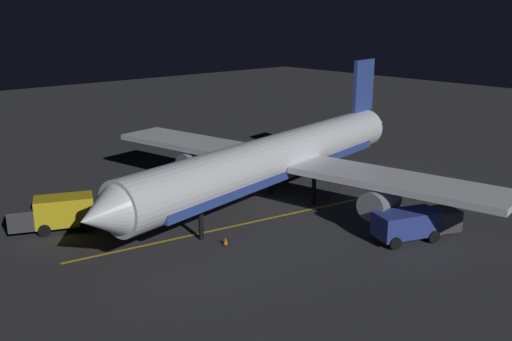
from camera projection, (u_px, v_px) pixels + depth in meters
The scene contains 9 objects.
ground_plane at pixel (274, 208), 46.88m from camera, with size 180.00×180.00×0.20m, color #2E2E31.
apron_guide_stripe at pixel (249, 223), 43.29m from camera, with size 0.24×28.04×0.01m, color gold.
airliner at pixel (279, 159), 46.25m from camera, with size 36.55×38.27×11.08m.
baggage_truck at pixel (56, 214), 41.51m from camera, with size 4.29×6.24×2.52m.
catering_truck at pixel (414, 224), 39.84m from camera, with size 4.15×6.67×2.15m.
ground_crew_worker at pixel (146, 211), 43.34m from camera, with size 0.40×0.40×1.74m.
traffic_cone_near_left at pixel (172, 218), 43.54m from camera, with size 0.50×0.50×0.55m.
traffic_cone_near_right at pixel (226, 241), 39.16m from camera, with size 0.50×0.50×0.55m.
traffic_cone_under_wing at pixel (115, 217), 43.83m from camera, with size 0.50×0.50×0.55m.
Camera 1 is at (-32.06, 30.64, 15.49)m, focal length 39.79 mm.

